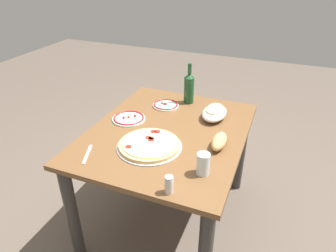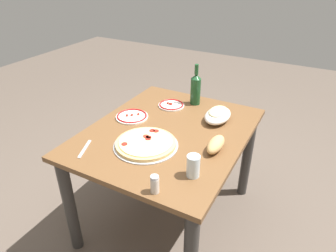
# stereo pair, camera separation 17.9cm
# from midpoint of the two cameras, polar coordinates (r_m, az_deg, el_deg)

# --- Properties ---
(ground_plane) EXTENTS (8.00, 8.00, 0.00)m
(ground_plane) POSITION_cam_midpoint_polar(r_m,az_deg,el_deg) (2.25, -2.38, -16.64)
(ground_plane) COLOR brown
(ground_plane) RESTS_ON ground
(dining_table) EXTENTS (1.11, 0.90, 0.71)m
(dining_table) POSITION_cam_midpoint_polar(r_m,az_deg,el_deg) (1.87, -2.74, -4.18)
(dining_table) COLOR brown
(dining_table) RESTS_ON ground
(pepperoni_pizza) EXTENTS (0.36, 0.36, 0.03)m
(pepperoni_pizza) POSITION_cam_midpoint_polar(r_m,az_deg,el_deg) (1.65, -6.65, -3.65)
(pepperoni_pizza) COLOR #B7B7BC
(pepperoni_pizza) RESTS_ON dining_table
(baked_pasta_dish) EXTENTS (0.24, 0.15, 0.08)m
(baked_pasta_dish) POSITION_cam_midpoint_polar(r_m,az_deg,el_deg) (1.93, 6.16, 2.57)
(baked_pasta_dish) COLOR white
(baked_pasta_dish) RESTS_ON dining_table
(wine_bottle) EXTENTS (0.07, 0.07, 0.29)m
(wine_bottle) POSITION_cam_midpoint_polar(r_m,az_deg,el_deg) (2.10, 1.56, 7.24)
(wine_bottle) COLOR #194723
(wine_bottle) RESTS_ON dining_table
(water_glass) EXTENTS (0.06, 0.06, 0.11)m
(water_glass) POSITION_cam_midpoint_polar(r_m,az_deg,el_deg) (1.43, 3.09, -7.28)
(water_glass) COLOR silver
(water_glass) RESTS_ON dining_table
(side_plate_near) EXTENTS (0.18, 0.18, 0.02)m
(side_plate_near) POSITION_cam_midpoint_polar(r_m,az_deg,el_deg) (2.09, -2.87, 3.94)
(side_plate_near) COLOR white
(side_plate_near) RESTS_ON dining_table
(side_plate_far) EXTENTS (0.21, 0.21, 0.02)m
(side_plate_far) POSITION_cam_midpoint_polar(r_m,az_deg,el_deg) (1.95, -10.05, 1.37)
(side_plate_far) COLOR white
(side_plate_far) RESTS_ON dining_table
(bread_loaf) EXTENTS (0.18, 0.08, 0.07)m
(bread_loaf) POSITION_cam_midpoint_polar(r_m,az_deg,el_deg) (1.64, 6.57, -2.99)
(bread_loaf) COLOR tan
(bread_loaf) RESTS_ON dining_table
(spice_shaker) EXTENTS (0.04, 0.04, 0.09)m
(spice_shaker) POSITION_cam_midpoint_polar(r_m,az_deg,el_deg) (1.34, -3.72, -11.15)
(spice_shaker) COLOR silver
(spice_shaker) RESTS_ON dining_table
(fork_left) EXTENTS (0.16, 0.08, 0.00)m
(fork_left) POSITION_cam_midpoint_polar(r_m,az_deg,el_deg) (1.67, -18.01, -5.19)
(fork_left) COLOR #B7B7BC
(fork_left) RESTS_ON dining_table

